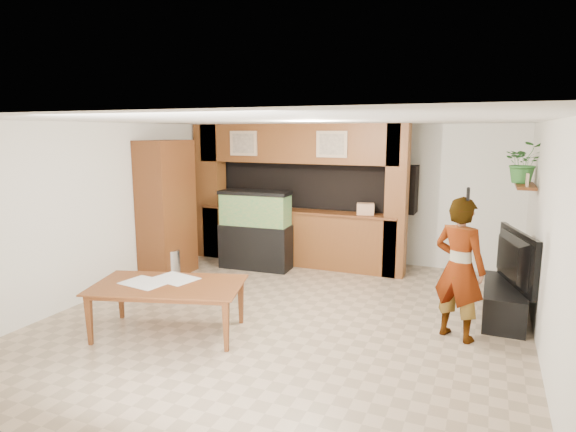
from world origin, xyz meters
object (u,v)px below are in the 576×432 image
at_px(aquarium, 256,231).
at_px(television, 507,258).
at_px(dining_table, 168,310).
at_px(pantry_cabinet, 167,209).
at_px(person, 459,269).

xyz_separation_m(aquarium, television, (4.12, -0.87, 0.13)).
bearing_deg(dining_table, television, 13.06).
bearing_deg(television, pantry_cabinet, 74.12).
bearing_deg(dining_table, person, 4.71).
bearing_deg(aquarium, dining_table, -87.22).
relative_size(pantry_cabinet, aquarium, 1.63).
relative_size(pantry_cabinet, television, 1.80).
bearing_deg(person, television, -96.42).
relative_size(aquarium, dining_table, 0.79).
bearing_deg(pantry_cabinet, dining_table, -53.65).
xyz_separation_m(television, person, (-0.54, -0.89, 0.04)).
xyz_separation_m(pantry_cabinet, television, (5.35, 0.06, -0.34)).
xyz_separation_m(person, dining_table, (-3.26, -1.27, -0.55)).
relative_size(pantry_cabinet, dining_table, 1.29).
distance_m(aquarium, dining_table, 3.08).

